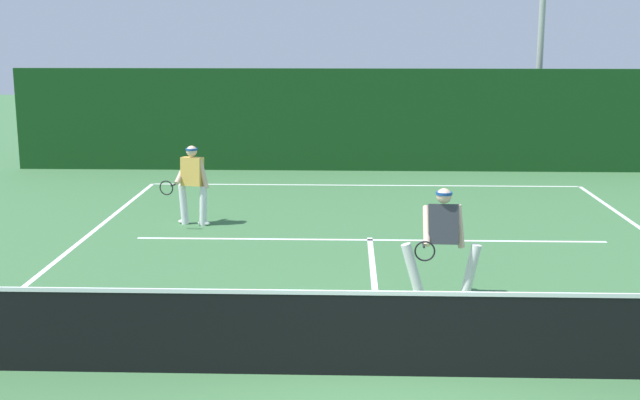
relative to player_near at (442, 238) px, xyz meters
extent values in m
plane|color=#3C6C3F|center=(-0.96, -2.82, -0.92)|extent=(80.00, 80.00, 0.00)
cube|color=white|center=(-0.96, 8.95, -0.91)|extent=(10.84, 0.10, 0.01)
cube|color=white|center=(-0.96, 3.41, -0.91)|extent=(8.83, 0.10, 0.01)
cube|color=white|center=(-0.96, 0.38, -0.91)|extent=(0.10, 6.40, 0.01)
cube|color=black|center=(-0.96, -2.82, -0.43)|extent=(11.69, 0.02, 0.97)
cube|color=white|center=(-0.96, -2.82, 0.08)|extent=(11.69, 0.03, 0.05)
cylinder|color=silver|center=(0.42, -0.01, -0.50)|extent=(0.31, 0.16, 0.85)
cylinder|color=silver|center=(-0.41, 0.03, -0.50)|extent=(0.38, 0.16, 0.84)
ellipsoid|color=white|center=(0.42, -0.01, -0.87)|extent=(0.26, 0.12, 0.09)
ellipsoid|color=white|center=(-0.41, 0.03, -0.87)|extent=(0.26, 0.12, 0.09)
cube|color=#2D3338|center=(0.01, 0.01, 0.21)|extent=(0.44, 0.37, 0.62)
cylinder|color=beige|center=(0.24, 0.00, 0.18)|extent=(0.17, 0.11, 0.64)
cylinder|color=beige|center=(-0.23, 0.02, 0.18)|extent=(0.12, 0.51, 0.54)
sphere|color=beige|center=(0.01, 0.01, 0.63)|extent=(0.22, 0.22, 0.22)
cylinder|color=#19478C|center=(0.01, 0.01, 0.67)|extent=(0.25, 0.25, 0.04)
cylinder|color=black|center=(-0.29, -0.23, -0.04)|extent=(0.04, 0.26, 0.03)
torus|color=black|center=(-0.30, -0.57, -0.04)|extent=(0.29, 0.03, 0.29)
cylinder|color=silver|center=(-4.29, 4.49, -0.51)|extent=(0.21, 0.19, 0.82)
cylinder|color=silver|center=(-4.71, 4.60, -0.51)|extent=(0.23, 0.19, 0.82)
ellipsoid|color=white|center=(-4.29, 4.49, -0.87)|extent=(0.28, 0.17, 0.09)
ellipsoid|color=white|center=(-4.71, 4.60, -0.87)|extent=(0.28, 0.17, 0.09)
cube|color=#E5B24C|center=(-4.50, 4.54, 0.18)|extent=(0.47, 0.35, 0.58)
cylinder|color=beige|center=(-4.28, 4.48, 0.16)|extent=(0.25, 0.15, 0.63)
cylinder|color=beige|center=(-4.73, 4.60, 0.16)|extent=(0.24, 0.56, 0.45)
sphere|color=beige|center=(-4.50, 4.54, 0.59)|extent=(0.22, 0.22, 0.22)
cylinder|color=#19478C|center=(-4.50, 4.54, 0.63)|extent=(0.29, 0.29, 0.04)
cylinder|color=black|center=(-4.84, 4.38, -0.06)|extent=(0.10, 0.26, 0.03)
torus|color=black|center=(-4.93, 4.05, -0.06)|extent=(0.29, 0.10, 0.29)
sphere|color=#D1E033|center=(0.62, 1.20, -0.88)|extent=(0.07, 0.07, 0.07)
sphere|color=#D1E033|center=(1.52, -0.31, -0.88)|extent=(0.07, 0.07, 0.07)
cube|color=#133F17|center=(-0.96, 11.18, 0.50)|extent=(19.41, 0.12, 2.83)
cylinder|color=#9EA39E|center=(4.01, 12.15, 2.75)|extent=(0.18, 0.18, 7.34)
camera|label=1|loc=(-1.39, -11.77, 3.01)|focal=46.64mm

